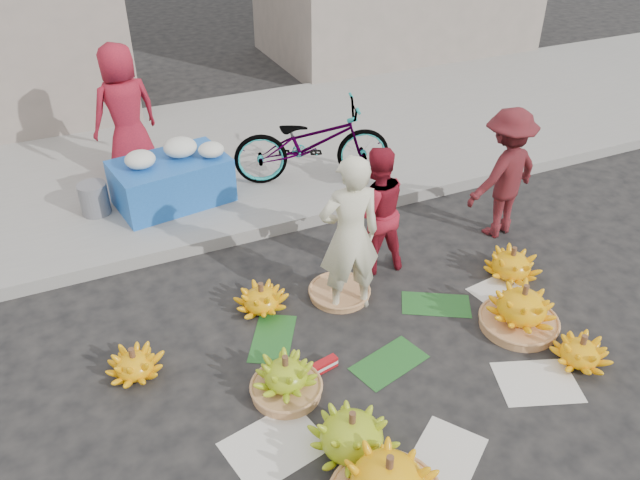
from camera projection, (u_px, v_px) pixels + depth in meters
name	position (u px, v px, depth m)	size (l,w,h in m)	color
ground	(388.00, 345.00, 5.52)	(80.00, 80.00, 0.00)	black
curb	(293.00, 220.00, 7.15)	(40.00, 0.25, 0.15)	gray
sidewalk	(236.00, 150.00, 8.76)	(40.00, 4.00, 0.12)	gray
newspaper_scatter	(438.00, 408.00, 4.91)	(3.20, 1.80, 0.00)	silver
banana_leaves	(367.00, 334.00, 5.64)	(2.00, 1.00, 0.00)	#1B511F
banana_bunch_0	(286.00, 378.00, 4.95)	(0.60, 0.60, 0.40)	#AD7548
banana_bunch_1	(352.00, 434.00, 4.48)	(0.72, 0.72, 0.40)	#799F16
banana_bunch_3	(581.00, 351.00, 5.27)	(0.59, 0.59, 0.30)	#FFB50C
banana_bunch_4	(521.00, 309.00, 5.61)	(0.75, 0.75, 0.47)	#AD7548
banana_bunch_5	(512.00, 264.00, 6.30)	(0.58, 0.58, 0.35)	#FFB50C
banana_bunch_6	(134.00, 364.00, 5.15)	(0.51, 0.51, 0.29)	#FFB50C
banana_bunch_7	(262.00, 299.00, 5.86)	(0.57, 0.57, 0.31)	#FFB50C
basket_spare	(339.00, 292.00, 6.09)	(0.58, 0.58, 0.07)	#AD7548
incense_stack	(325.00, 365.00, 5.24)	(0.23, 0.07, 0.09)	#AD1218
vendor_cream	(350.00, 236.00, 5.56)	(0.58, 0.38, 1.58)	beige
vendor_red	(375.00, 211.00, 6.15)	(0.66, 0.51, 1.35)	#A81929
man_striped	(505.00, 174.00, 6.69)	(0.95, 0.54, 1.46)	maroon
flower_table	(172.00, 178.00, 7.27)	(1.39, 0.98, 0.74)	#1B55B2
grey_bucket	(94.00, 199.00, 7.10)	(0.33, 0.33, 0.37)	slate
flower_vendor	(125.00, 111.00, 7.61)	(0.81, 0.53, 1.66)	#A81929
bicycle	(312.00, 143.00, 7.62)	(1.92, 0.67, 1.01)	gray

